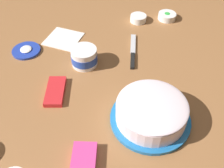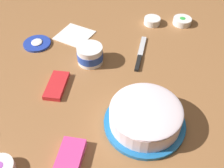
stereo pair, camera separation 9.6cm
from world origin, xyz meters
The scene contains 10 objects.
ground_plane centered at (0.00, 0.00, 0.00)m, with size 1.54×1.54×0.00m, color #936038.
frosted_cake centered at (0.23, 0.17, 0.04)m, with size 0.27×0.27×0.09m.
frosting_tub centered at (-0.08, -0.03, 0.04)m, with size 0.11×0.11×0.08m.
frosting_tub_lid centered at (-0.20, -0.29, 0.01)m, with size 0.12×0.12×0.02m.
spreading_knife centered at (-0.12, 0.17, 0.01)m, with size 0.24×0.06×0.01m.
sprinkle_bowl_yellow centered at (-0.38, 0.25, 0.02)m, with size 0.08×0.08×0.03m.
sprinkle_bowl_green centered at (-0.38, 0.40, 0.02)m, with size 0.09×0.09×0.03m.
candy_box_lower centered at (0.38, -0.06, 0.01)m, with size 0.15×0.07×0.03m, color #E53D8E.
candy_box_upper centered at (0.07, -0.15, 0.01)m, with size 0.14×0.07×0.02m, color red.
paper_napkin centered at (-0.27, -0.13, 0.00)m, with size 0.15×0.15×0.01m, color white.
Camera 1 is at (0.75, -0.02, 0.72)m, focal length 42.02 mm.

